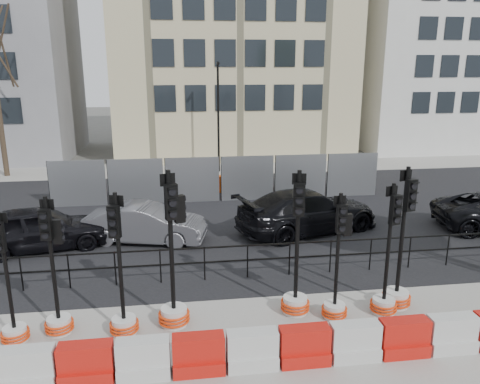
{
  "coord_description": "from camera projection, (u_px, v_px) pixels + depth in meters",
  "views": [
    {
      "loc": [
        -1.87,
        -10.73,
        5.78
      ],
      "look_at": [
        0.04,
        3.0,
        2.03
      ],
      "focal_mm": 35.0,
      "sensor_mm": 36.0,
      "label": 1
    }
  ],
  "objects": [
    {
      "name": "car_c",
      "position": [
        308.0,
        211.0,
        16.69
      ],
      "size": [
        5.13,
        6.47,
        1.53
      ],
      "primitive_type": "imported",
      "rotation": [
        0.0,
        0.0,
        1.87
      ],
      "color": "black",
      "rests_on": "ground"
    },
    {
      "name": "lamp_post_far",
      "position": [
        218.0,
        114.0,
        25.57
      ],
      "size": [
        0.12,
        0.56,
        6.0
      ],
      "color": "black",
      "rests_on": "ground"
    },
    {
      "name": "traffic_signal_a",
      "position": [
        12.0,
        317.0,
        9.95
      ],
      "size": [
        0.59,
        0.59,
        2.99
      ],
      "rotation": [
        0.0,
        0.0,
        -0.09
      ],
      "color": "silver",
      "rests_on": "ground"
    },
    {
      "name": "traffic_signal_e",
      "position": [
        296.0,
        286.0,
        11.11
      ],
      "size": [
        0.7,
        0.7,
        3.54
      ],
      "rotation": [
        0.0,
        0.0,
        -0.21
      ],
      "color": "silver",
      "rests_on": "ground"
    },
    {
      "name": "car_b",
      "position": [
        146.0,
        223.0,
        15.72
      ],
      "size": [
        3.21,
        4.62,
        1.31
      ],
      "primitive_type": "imported",
      "rotation": [
        0.0,
        0.0,
        1.33
      ],
      "color": "#515156",
      "rests_on": "ground"
    },
    {
      "name": "road",
      "position": [
        225.0,
        215.0,
        18.71
      ],
      "size": [
        40.0,
        14.0,
        0.03
      ],
      "primitive_type": "cube",
      "color": "black",
      "rests_on": "ground"
    },
    {
      "name": "heras_fencing",
      "position": [
        218.0,
        182.0,
        21.21
      ],
      "size": [
        14.33,
        1.72,
        2.0
      ],
      "color": "gray",
      "rests_on": "ground"
    },
    {
      "name": "building_cream",
      "position": [
        230.0,
        16.0,
        30.96
      ],
      "size": [
        15.0,
        10.06,
        18.0
      ],
      "color": "#C7BD91",
      "rests_on": "ground"
    },
    {
      "name": "ground",
      "position": [
        255.0,
        298.0,
        12.02
      ],
      "size": [
        120.0,
        120.0,
        0.0
      ],
      "primitive_type": "plane",
      "color": "#51514C",
      "rests_on": "ground"
    },
    {
      "name": "building_white",
      "position": [
        439.0,
        33.0,
        33.21
      ],
      "size": [
        12.0,
        9.06,
        16.0
      ],
      "color": "silver",
      "rests_on": "ground"
    },
    {
      "name": "car_a",
      "position": [
        39.0,
        228.0,
        15.06
      ],
      "size": [
        3.64,
        5.05,
        1.46
      ],
      "primitive_type": "imported",
      "rotation": [
        0.0,
        0.0,
        1.8
      ],
      "color": "black",
      "rests_on": "ground"
    },
    {
      "name": "kerb_railing",
      "position": [
        248.0,
        255.0,
        12.99
      ],
      "size": [
        18.0,
        0.04,
        1.0
      ],
      "color": "black",
      "rests_on": "ground"
    },
    {
      "name": "traffic_signal_b",
      "position": [
        57.0,
        303.0,
        10.25
      ],
      "size": [
        0.63,
        0.63,
        3.18
      ],
      "rotation": [
        0.0,
        0.0,
        -0.12
      ],
      "color": "silver",
      "rests_on": "ground"
    },
    {
      "name": "traffic_signal_g",
      "position": [
        385.0,
        288.0,
        11.11
      ],
      "size": [
        0.64,
        0.64,
        3.24
      ],
      "rotation": [
        0.0,
        0.0,
        0.22
      ],
      "color": "silver",
      "rests_on": "ground"
    },
    {
      "name": "traffic_signal_c",
      "position": [
        123.0,
        307.0,
        10.24
      ],
      "size": [
        0.64,
        0.64,
        3.27
      ],
      "rotation": [
        0.0,
        0.0,
        -0.31
      ],
      "color": "silver",
      "rests_on": "ground"
    },
    {
      "name": "sidewalk_far",
      "position": [
        209.0,
        168.0,
        27.31
      ],
      "size": [
        40.0,
        4.0,
        0.02
      ],
      "primitive_type": "cube",
      "color": "gray",
      "rests_on": "ground"
    },
    {
      "name": "barrier_row",
      "position": [
        278.0,
        349.0,
        9.25
      ],
      "size": [
        12.55,
        0.5,
        0.8
      ],
      "color": "red",
      "rests_on": "ground"
    },
    {
      "name": "sidewalk_near",
      "position": [
        280.0,
        371.0,
        9.15
      ],
      "size": [
        40.0,
        6.0,
        0.02
      ],
      "primitive_type": "cube",
      "color": "gray",
      "rests_on": "ground"
    },
    {
      "name": "traffic_signal_h",
      "position": [
        398.0,
        280.0,
        11.41
      ],
      "size": [
        0.7,
        0.7,
        3.55
      ],
      "rotation": [
        0.0,
        0.0,
        0.29
      ],
      "color": "silver",
      "rests_on": "ground"
    },
    {
      "name": "traffic_signal_f",
      "position": [
        336.0,
        290.0,
        10.89
      ],
      "size": [
        0.6,
        0.6,
        3.07
      ],
      "rotation": [
        0.0,
        0.0,
        0.0
      ],
      "color": "silver",
      "rests_on": "ground"
    },
    {
      "name": "traffic_signal_d",
      "position": [
        174.0,
        291.0,
        10.55
      ],
      "size": [
        0.72,
        0.72,
        3.66
      ],
      "rotation": [
        0.0,
        0.0,
        0.32
      ],
      "color": "silver",
      "rests_on": "ground"
    }
  ]
}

